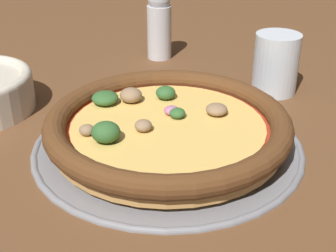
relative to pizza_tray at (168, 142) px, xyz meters
name	(u,v)px	position (x,y,z in m)	size (l,w,h in m)	color
ground_plane	(168,145)	(0.00, 0.00, 0.00)	(3.00, 3.00, 0.00)	brown
pizza_tray	(168,142)	(0.00, 0.00, 0.00)	(0.30, 0.30, 0.01)	gray
pizza	(167,125)	(0.00, 0.00, 0.02)	(0.27, 0.27, 0.04)	tan
drinking_cup	(276,64)	(0.20, -0.04, 0.04)	(0.06, 0.06, 0.08)	silver
pepper_shaker	(159,24)	(0.23, 0.17, 0.05)	(0.04, 0.04, 0.11)	silver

